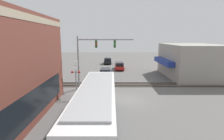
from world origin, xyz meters
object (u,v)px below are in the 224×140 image
Objects in this scene: city_bus at (97,106)px; parked_car_black at (108,61)px; parked_car_red at (119,66)px; pedestrian_at_crossing at (87,85)px; crossing_signal at (76,72)px; parked_car_blue at (105,73)px.

city_bus is 31.98m from parked_car_black.
parked_car_red is 2.66× the size of pedestrian_at_crossing.
crossing_signal is at bearing 157.20° from parked_car_red.
parked_car_blue is 7.80m from parked_car_red.
parked_car_red is (23.93, -2.60, -1.05)m from city_bus.
parked_car_red is (7.36, -2.60, -0.01)m from parked_car_blue.
pedestrian_at_crossing is (-0.77, -1.50, -1.40)m from crossing_signal.
parked_car_blue is 15.39m from parked_car_black.
parked_car_black is at bearing -8.71° from crossing_signal.
parked_car_blue is at bearing 160.54° from parked_car_red.
pedestrian_at_crossing is at bearing 12.33° from city_bus.
crossing_signal is 15.64m from parked_car_red.
city_bus is at bearing -167.67° from pedestrian_at_crossing.
parked_car_blue reaches higher than parked_car_red.
parked_car_black is (15.39, 0.00, -0.01)m from parked_car_blue.
pedestrian_at_crossing reaches higher than parked_car_blue.
parked_car_black is at bearing -0.00° from city_bus.
pedestrian_at_crossing is (-23.14, 1.93, 0.20)m from parked_car_black.
city_bus is 3.14× the size of crossing_signal.
parked_car_red is at bearing -162.06° from parked_car_black.
pedestrian_at_crossing reaches higher than parked_car_red.
city_bus is at bearing 180.00° from parked_car_blue.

